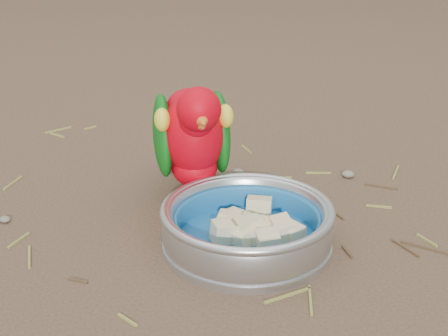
% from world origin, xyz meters
% --- Properties ---
extents(ground, '(60.00, 60.00, 0.00)m').
position_xyz_m(ground, '(0.00, 0.00, 0.00)').
color(ground, '#503A2B').
extents(food_bowl, '(0.22, 0.22, 0.02)m').
position_xyz_m(food_bowl, '(0.06, 0.06, 0.01)').
color(food_bowl, '#B2B2BA').
rests_on(food_bowl, ground).
extents(bowl_wall, '(0.22, 0.22, 0.04)m').
position_xyz_m(bowl_wall, '(0.06, 0.06, 0.04)').
color(bowl_wall, '#B2B2BA').
rests_on(bowl_wall, food_bowl).
extents(fruit_wedges, '(0.13, 0.13, 0.03)m').
position_xyz_m(fruit_wedges, '(0.06, 0.06, 0.03)').
color(fruit_wedges, beige).
rests_on(fruit_wedges, food_bowl).
extents(lory_parrot, '(0.22, 0.26, 0.19)m').
position_xyz_m(lory_parrot, '(-0.06, 0.15, 0.10)').
color(lory_parrot, '#BE000E').
rests_on(lory_parrot, ground).
extents(ground_debris, '(0.90, 0.80, 0.01)m').
position_xyz_m(ground_debris, '(-0.04, 0.03, 0.00)').
color(ground_debris, olive).
rests_on(ground_debris, ground).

